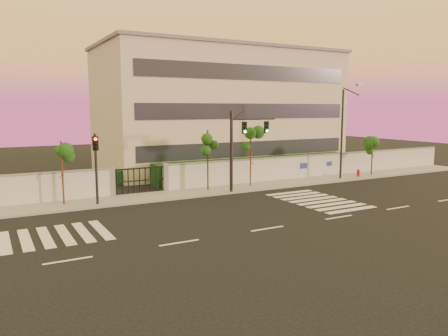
{
  "coord_description": "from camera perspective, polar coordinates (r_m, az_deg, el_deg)",
  "views": [
    {
      "loc": [
        -12.72,
        -18.37,
        6.28
      ],
      "look_at": [
        0.7,
        6.0,
        2.45
      ],
      "focal_mm": 35.0,
      "sensor_mm": 36.0,
      "label": 1
    }
  ],
  "objects": [
    {
      "name": "streetlight_east",
      "position": [
        39.21,
        15.33,
        4.88
      ],
      "size": [
        0.49,
        1.98,
        8.23
      ],
      "color": "black",
      "rests_on": "ground"
    },
    {
      "name": "fire_hydrant",
      "position": [
        41.11,
        17.14,
        -0.72
      ],
      "size": [
        0.33,
        0.31,
        0.83
      ],
      "rotation": [
        0.0,
        0.0,
        -0.39
      ],
      "color": "#AB0B15",
      "rests_on": "ground"
    },
    {
      "name": "perimeter_wall",
      "position": [
        33.37,
        -5.88,
        -1.18
      ],
      "size": [
        60.0,
        0.36,
        2.2
      ],
      "color": "#B2B5B9",
      "rests_on": "ground"
    },
    {
      "name": "street_tree_d",
      "position": [
        32.52,
        -2.13,
        2.82
      ],
      "size": [
        1.37,
        1.09,
        4.68
      ],
      "color": "#382314",
      "rests_on": "ground"
    },
    {
      "name": "street_tree_f",
      "position": [
        42.36,
        18.81,
        2.45
      ],
      "size": [
        1.38,
        1.1,
        3.54
      ],
      "color": "#382314",
      "rests_on": "ground"
    },
    {
      "name": "road_markings",
      "position": [
        25.55,
        -2.07,
        -6.37
      ],
      "size": [
        57.0,
        7.62,
        0.02
      ],
      "color": "silver",
      "rests_on": "ground"
    },
    {
      "name": "ground",
      "position": [
        23.21,
        5.7,
        -7.9
      ],
      "size": [
        120.0,
        120.0,
        0.0
      ],
      "primitive_type": "plane",
      "color": "black",
      "rests_on": "ground"
    },
    {
      "name": "sidewalk",
      "position": [
        32.15,
        -4.98,
        -3.32
      ],
      "size": [
        60.0,
        3.0,
        0.15
      ],
      "primitive_type": "cube",
      "color": "gray",
      "rests_on": "ground"
    },
    {
      "name": "street_tree_c",
      "position": [
        29.53,
        -20.4,
        1.16
      ],
      "size": [
        1.38,
        1.1,
        4.21
      ],
      "color": "#382314",
      "rests_on": "ground"
    },
    {
      "name": "traffic_signal_main",
      "position": [
        32.24,
        2.17,
        3.48
      ],
      "size": [
        3.84,
        0.45,
        6.07
      ],
      "rotation": [
        0.0,
        0.0,
        -0.06
      ],
      "color": "black",
      "rests_on": "ground"
    },
    {
      "name": "institutional_building",
      "position": [
        45.83,
        -0.56,
        7.68
      ],
      "size": [
        24.4,
        12.4,
        12.25
      ],
      "color": "beige",
      "rests_on": "ground"
    },
    {
      "name": "hedge_row",
      "position": [
        36.31,
        -6.02,
        -0.86
      ],
      "size": [
        41.0,
        4.25,
        1.8
      ],
      "color": "black",
      "rests_on": "ground"
    },
    {
      "name": "traffic_signal_secondary",
      "position": [
        28.87,
        -16.38,
        0.95
      ],
      "size": [
        0.36,
        0.35,
        4.69
      ],
      "rotation": [
        0.0,
        0.0,
        -0.06
      ],
      "color": "black",
      "rests_on": "ground"
    },
    {
      "name": "street_tree_e",
      "position": [
        34.52,
        3.52,
        3.21
      ],
      "size": [
        1.36,
        1.08,
        4.76
      ],
      "color": "#382314",
      "rests_on": "ground"
    }
  ]
}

